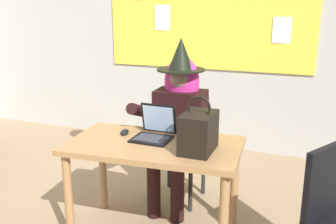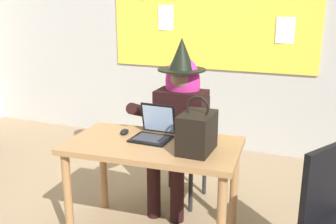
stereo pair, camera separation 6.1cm
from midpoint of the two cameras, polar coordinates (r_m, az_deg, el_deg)
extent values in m
cube|color=#B2B2AD|center=(4.55, 5.58, 13.08)|extent=(6.63, 0.10, 2.95)
cube|color=yellow|center=(4.49, 5.39, 13.99)|extent=(2.40, 0.02, 1.20)
cube|color=white|center=(4.64, -0.91, 13.82)|extent=(0.24, 0.02, 0.29)
cube|color=white|center=(4.32, 16.40, 11.57)|extent=(0.23, 0.02, 0.28)
cube|color=#A37547|center=(2.71, -2.74, -5.01)|extent=(1.26, 0.76, 0.04)
cylinder|color=#A37547|center=(2.86, -15.12, -12.51)|extent=(0.06, 0.06, 0.70)
cylinder|color=#A37547|center=(3.29, -10.18, -8.40)|extent=(0.06, 0.06, 0.70)
cylinder|color=#A37547|center=(2.99, 9.23, -10.87)|extent=(0.06, 0.06, 0.70)
cube|color=black|center=(3.35, 1.17, -5.90)|extent=(0.44, 0.44, 0.04)
cube|color=black|center=(3.44, 2.41, -1.03)|extent=(0.38, 0.06, 0.45)
cylinder|color=#262628|center=(3.24, 2.81, -11.17)|extent=(0.04, 0.04, 0.42)
cylinder|color=#262628|center=(3.37, -2.69, -10.12)|extent=(0.04, 0.04, 0.42)
cylinder|color=#262628|center=(3.53, 4.80, -8.86)|extent=(0.04, 0.04, 0.42)
cylinder|color=#262628|center=(3.65, -0.31, -8.00)|extent=(0.04, 0.04, 0.42)
cylinder|color=black|center=(3.10, 0.82, -12.08)|extent=(0.11, 0.11, 0.46)
cylinder|color=black|center=(3.16, -2.68, -11.50)|extent=(0.11, 0.11, 0.46)
cylinder|color=black|center=(3.14, 1.83, -6.48)|extent=(0.16, 0.42, 0.15)
cylinder|color=black|center=(3.20, -1.60, -6.03)|extent=(0.16, 0.42, 0.15)
cube|color=black|center=(3.28, 1.32, -1.22)|extent=(0.43, 0.27, 0.52)
cylinder|color=black|center=(2.96, 4.54, -0.79)|extent=(0.10, 0.47, 0.24)
cylinder|color=black|center=(3.12, -4.35, 0.08)|extent=(0.10, 0.47, 0.24)
sphere|color=#A37A60|center=(3.19, 1.36, 4.98)|extent=(0.20, 0.20, 0.20)
ellipsoid|color=#D82D8C|center=(3.23, 1.52, 4.37)|extent=(0.31, 0.23, 0.44)
cylinder|color=black|center=(3.18, 1.37, 6.31)|extent=(0.40, 0.40, 0.01)
cone|color=black|center=(3.16, 1.38, 8.64)|extent=(0.21, 0.21, 0.26)
cube|color=black|center=(2.76, -3.10, -4.04)|extent=(0.27, 0.23, 0.01)
cube|color=#333338|center=(2.76, -3.10, -3.88)|extent=(0.23, 0.17, 0.00)
cube|color=black|center=(2.84, -1.98, -0.94)|extent=(0.27, 0.05, 0.22)
cube|color=#99B7E0|center=(2.83, -2.06, -1.03)|extent=(0.24, 0.04, 0.20)
ellipsoid|color=black|center=(2.90, -7.06, -2.96)|extent=(0.08, 0.11, 0.03)
cube|color=black|center=(2.52, 3.84, -3.05)|extent=(0.20, 0.30, 0.26)
torus|color=black|center=(2.47, 3.91, 0.69)|extent=(0.16, 0.02, 0.16)
cube|color=black|center=(2.50, 21.48, -9.60)|extent=(0.23, 0.35, 0.45)
camera|label=1|loc=(0.03, -90.60, -0.17)|focal=41.08mm
camera|label=2|loc=(0.03, 89.40, 0.17)|focal=41.08mm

